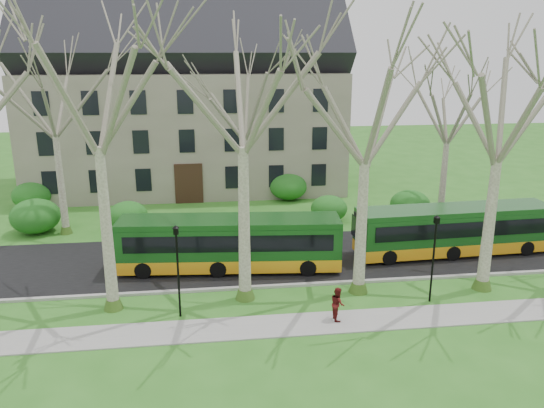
{
  "coord_description": "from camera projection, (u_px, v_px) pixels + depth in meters",
  "views": [
    {
      "loc": [
        -4.58,
        -23.33,
        11.76
      ],
      "look_at": [
        -1.24,
        3.0,
        4.05
      ],
      "focal_mm": 35.0,
      "sensor_mm": 36.0,
      "label": 1
    }
  ],
  "objects": [
    {
      "name": "ground",
      "position": [
        305.0,
        299.0,
        26.06
      ],
      "size": [
        120.0,
        120.0,
        0.0
      ],
      "primitive_type": "plane",
      "color": "#2F7020",
      "rests_on": "ground"
    },
    {
      "name": "sidewalk",
      "position": [
        315.0,
        323.0,
        23.67
      ],
      "size": [
        70.0,
        2.0,
        0.06
      ],
      "primitive_type": "cube",
      "color": "gray",
      "rests_on": "ground"
    },
    {
      "name": "road",
      "position": [
        287.0,
        257.0,
        31.29
      ],
      "size": [
        80.0,
        8.0,
        0.06
      ],
      "primitive_type": "cube",
      "color": "black",
      "rests_on": "ground"
    },
    {
      "name": "curb",
      "position": [
        299.0,
        285.0,
        27.47
      ],
      "size": [
        80.0,
        0.25,
        0.14
      ],
      "primitive_type": "cube",
      "color": "#A5A39E",
      "rests_on": "ground"
    },
    {
      "name": "building",
      "position": [
        187.0,
        95.0,
        45.94
      ],
      "size": [
        26.5,
        12.2,
        16.0
      ],
      "color": "gray",
      "rests_on": "ground"
    },
    {
      "name": "tree_row_verge",
      "position": [
        306.0,
        158.0,
        24.39
      ],
      "size": [
        49.0,
        7.0,
        14.0
      ],
      "color": "gray",
      "rests_on": "ground"
    },
    {
      "name": "tree_row_far",
      "position": [
        255.0,
        142.0,
        34.7
      ],
      "size": [
        33.0,
        7.0,
        12.0
      ],
      "color": "gray",
      "rests_on": "ground"
    },
    {
      "name": "lamp_row",
      "position": [
        310.0,
        258.0,
        24.39
      ],
      "size": [
        36.22,
        0.22,
        4.3
      ],
      "color": "black",
      "rests_on": "ground"
    },
    {
      "name": "hedges",
      "position": [
        206.0,
        204.0,
        38.55
      ],
      "size": [
        30.6,
        8.6,
        2.0
      ],
      "color": "#215B1A",
      "rests_on": "ground"
    },
    {
      "name": "bus_lead",
      "position": [
        230.0,
        243.0,
        29.15
      ],
      "size": [
        12.24,
        3.57,
        3.02
      ],
      "primitive_type": null,
      "rotation": [
        0.0,
        0.0,
        -0.09
      ],
      "color": "#144917",
      "rests_on": "road"
    },
    {
      "name": "bus_follow",
      "position": [
        454.0,
        230.0,
        31.46
      ],
      "size": [
        11.85,
        2.98,
        2.94
      ],
      "primitive_type": null,
      "rotation": [
        0.0,
        0.0,
        0.05
      ],
      "color": "#144917",
      "rests_on": "road"
    },
    {
      "name": "pedestrian_b",
      "position": [
        338.0,
        303.0,
        23.79
      ],
      "size": [
        0.6,
        0.76,
        1.54
      ],
      "primitive_type": "imported",
      "rotation": [
        0.0,
        0.0,
        1.6
      ],
      "color": "#581414",
      "rests_on": "sidewalk"
    }
  ]
}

